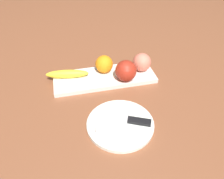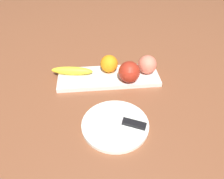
{
  "view_description": "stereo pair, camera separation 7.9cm",
  "coord_description": "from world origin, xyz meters",
  "px_view_note": "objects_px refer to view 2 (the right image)",
  "views": [
    {
      "loc": [
        0.13,
        0.73,
        0.55
      ],
      "look_at": [
        -0.0,
        0.13,
        0.05
      ],
      "focal_mm": 35.59,
      "sensor_mm": 36.0,
      "label": 1
    },
    {
      "loc": [
        0.06,
        0.74,
        0.55
      ],
      "look_at": [
        -0.0,
        0.13,
        0.05
      ],
      "focal_mm": 35.59,
      "sensor_mm": 36.0,
      "label": 2
    }
  ],
  "objects_px": {
    "dinner_plate": "(116,125)",
    "knife": "(127,122)",
    "folded_napkin": "(107,122)",
    "peach": "(147,65)",
    "banana": "(72,71)",
    "fruit_tray": "(109,77)",
    "orange_near_apple": "(109,64)",
    "apple": "(129,72)"
  },
  "relations": [
    {
      "from": "dinner_plate",
      "to": "knife",
      "type": "distance_m",
      "value": 0.04
    },
    {
      "from": "folded_napkin",
      "to": "knife",
      "type": "height_order",
      "value": "folded_napkin"
    },
    {
      "from": "peach",
      "to": "banana",
      "type": "bearing_deg",
      "value": -3.26
    },
    {
      "from": "fruit_tray",
      "to": "folded_napkin",
      "type": "xyz_separation_m",
      "value": [
        0.03,
        0.26,
        0.01
      ]
    },
    {
      "from": "fruit_tray",
      "to": "knife",
      "type": "bearing_deg",
      "value": 98.02
    },
    {
      "from": "orange_near_apple",
      "to": "knife",
      "type": "bearing_deg",
      "value": 96.54
    },
    {
      "from": "orange_near_apple",
      "to": "peach",
      "type": "relative_size",
      "value": 0.95
    },
    {
      "from": "orange_near_apple",
      "to": "folded_napkin",
      "type": "height_order",
      "value": "orange_near_apple"
    },
    {
      "from": "banana",
      "to": "peach",
      "type": "bearing_deg",
      "value": 5.76
    },
    {
      "from": "peach",
      "to": "folded_napkin",
      "type": "distance_m",
      "value": 0.32
    },
    {
      "from": "orange_near_apple",
      "to": "knife",
      "type": "height_order",
      "value": "orange_near_apple"
    },
    {
      "from": "orange_near_apple",
      "to": "fruit_tray",
      "type": "bearing_deg",
      "value": 83.54
    },
    {
      "from": "peach",
      "to": "orange_near_apple",
      "type": "bearing_deg",
      "value": -9.45
    },
    {
      "from": "banana",
      "to": "dinner_plate",
      "type": "relative_size",
      "value": 0.78
    },
    {
      "from": "banana",
      "to": "fruit_tray",
      "type": "bearing_deg",
      "value": 0.7
    },
    {
      "from": "apple",
      "to": "folded_napkin",
      "type": "height_order",
      "value": "apple"
    },
    {
      "from": "peach",
      "to": "knife",
      "type": "xyz_separation_m",
      "value": [
        0.12,
        0.26,
        -0.04
      ]
    },
    {
      "from": "banana",
      "to": "orange_near_apple",
      "type": "relative_size",
      "value": 2.34
    },
    {
      "from": "peach",
      "to": "dinner_plate",
      "type": "height_order",
      "value": "peach"
    },
    {
      "from": "orange_near_apple",
      "to": "knife",
      "type": "distance_m",
      "value": 0.29
    },
    {
      "from": "dinner_plate",
      "to": "orange_near_apple",
      "type": "bearing_deg",
      "value": -90.68
    },
    {
      "from": "apple",
      "to": "banana",
      "type": "relative_size",
      "value": 0.49
    },
    {
      "from": "peach",
      "to": "knife",
      "type": "distance_m",
      "value": 0.29
    },
    {
      "from": "fruit_tray",
      "to": "dinner_plate",
      "type": "xyz_separation_m",
      "value": [
        0.0,
        0.26,
        -0.0
      ]
    },
    {
      "from": "apple",
      "to": "folded_napkin",
      "type": "bearing_deg",
      "value": 64.43
    },
    {
      "from": "fruit_tray",
      "to": "knife",
      "type": "height_order",
      "value": "knife"
    },
    {
      "from": "apple",
      "to": "dinner_plate",
      "type": "xyz_separation_m",
      "value": [
        0.07,
        0.21,
        -0.05
      ]
    },
    {
      "from": "banana",
      "to": "folded_napkin",
      "type": "bearing_deg",
      "value": -57.35
    },
    {
      "from": "peach",
      "to": "knife",
      "type": "relative_size",
      "value": 0.44
    },
    {
      "from": "fruit_tray",
      "to": "orange_near_apple",
      "type": "relative_size",
      "value": 5.65
    },
    {
      "from": "knife",
      "to": "peach",
      "type": "bearing_deg",
      "value": -89.4
    },
    {
      "from": "dinner_plate",
      "to": "banana",
      "type": "bearing_deg",
      "value": -61.83
    },
    {
      "from": "peach",
      "to": "folded_napkin",
      "type": "height_order",
      "value": "peach"
    },
    {
      "from": "banana",
      "to": "peach",
      "type": "relative_size",
      "value": 2.24
    },
    {
      "from": "orange_near_apple",
      "to": "dinner_plate",
      "type": "height_order",
      "value": "orange_near_apple"
    },
    {
      "from": "banana",
      "to": "dinner_plate",
      "type": "distance_m",
      "value": 0.32
    },
    {
      "from": "peach",
      "to": "knife",
      "type": "bearing_deg",
      "value": 65.5
    },
    {
      "from": "banana",
      "to": "knife",
      "type": "distance_m",
      "value": 0.34
    },
    {
      "from": "fruit_tray",
      "to": "apple",
      "type": "xyz_separation_m",
      "value": [
        -0.07,
        0.04,
        0.05
      ]
    },
    {
      "from": "orange_near_apple",
      "to": "knife",
      "type": "relative_size",
      "value": 0.42
    },
    {
      "from": "folded_napkin",
      "to": "orange_near_apple",
      "type": "bearing_deg",
      "value": -96.1
    },
    {
      "from": "apple",
      "to": "orange_near_apple",
      "type": "distance_m",
      "value": 0.1
    }
  ]
}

